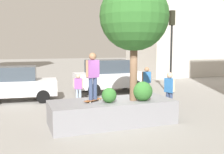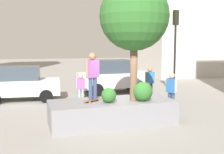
{
  "view_description": "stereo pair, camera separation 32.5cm",
  "coord_description": "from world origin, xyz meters",
  "px_view_note": "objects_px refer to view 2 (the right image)",
  "views": [
    {
      "loc": [
        -3.84,
        -9.22,
        2.9
      ],
      "look_at": [
        -0.47,
        -0.08,
        1.79
      ],
      "focal_mm": 41.76,
      "sensor_mm": 36.0,
      "label": 1
    },
    {
      "loc": [
        -3.54,
        -9.33,
        2.9
      ],
      "look_at": [
        -0.47,
        -0.08,
        1.79
      ],
      "focal_mm": 41.76,
      "sensor_mm": 36.0,
      "label": 2
    }
  ],
  "objects_px": {
    "pedestrian_crossing": "(81,86)",
    "sedan_parked": "(113,76)",
    "skateboarder": "(93,73)",
    "traffic_light_corner": "(175,39)",
    "skateboard": "(93,100)",
    "bystander_watching": "(171,89)",
    "passerby_with_bag": "(150,80)",
    "plaza_tree": "(134,17)",
    "police_car": "(21,83)",
    "planter_ledge": "(112,112)"
  },
  "relations": [
    {
      "from": "skateboard",
      "to": "bystander_watching",
      "type": "bearing_deg",
      "value": 14.18
    },
    {
      "from": "planter_ledge",
      "to": "plaza_tree",
      "type": "bearing_deg",
      "value": -18.68
    },
    {
      "from": "planter_ledge",
      "to": "traffic_light_corner",
      "type": "distance_m",
      "value": 7.41
    },
    {
      "from": "skateboarder",
      "to": "passerby_with_bag",
      "type": "height_order",
      "value": "skateboarder"
    },
    {
      "from": "plaza_tree",
      "to": "sedan_parked",
      "type": "height_order",
      "value": "plaza_tree"
    },
    {
      "from": "pedestrian_crossing",
      "to": "sedan_parked",
      "type": "bearing_deg",
      "value": 41.73
    },
    {
      "from": "sedan_parked",
      "to": "pedestrian_crossing",
      "type": "xyz_separation_m",
      "value": [
        -2.58,
        -2.3,
        -0.2
      ]
    },
    {
      "from": "skateboard",
      "to": "sedan_parked",
      "type": "relative_size",
      "value": 0.17
    },
    {
      "from": "planter_ledge",
      "to": "police_car",
      "type": "bearing_deg",
      "value": 120.86
    },
    {
      "from": "police_car",
      "to": "bystander_watching",
      "type": "height_order",
      "value": "police_car"
    },
    {
      "from": "bystander_watching",
      "to": "police_car",
      "type": "bearing_deg",
      "value": 145.05
    },
    {
      "from": "police_car",
      "to": "pedestrian_crossing",
      "type": "xyz_separation_m",
      "value": [
        3.04,
        -1.43,
        -0.08
      ]
    },
    {
      "from": "plaza_tree",
      "to": "traffic_light_corner",
      "type": "distance_m",
      "value": 6.42
    },
    {
      "from": "skateboard",
      "to": "sedan_parked",
      "type": "xyz_separation_m",
      "value": [
        2.98,
        6.47,
        0.13
      ]
    },
    {
      "from": "traffic_light_corner",
      "to": "passerby_with_bag",
      "type": "bearing_deg",
      "value": 175.29
    },
    {
      "from": "police_car",
      "to": "passerby_with_bag",
      "type": "distance_m",
      "value": 7.26
    },
    {
      "from": "plaza_tree",
      "to": "bystander_watching",
      "type": "xyz_separation_m",
      "value": [
        2.44,
        1.31,
        -3.0
      ]
    },
    {
      "from": "traffic_light_corner",
      "to": "passerby_with_bag",
      "type": "height_order",
      "value": "traffic_light_corner"
    },
    {
      "from": "plaza_tree",
      "to": "passerby_with_bag",
      "type": "distance_m",
      "value": 6.28
    },
    {
      "from": "police_car",
      "to": "pedestrian_crossing",
      "type": "distance_m",
      "value": 3.36
    },
    {
      "from": "passerby_with_bag",
      "to": "bystander_watching",
      "type": "bearing_deg",
      "value": -99.7
    },
    {
      "from": "police_car",
      "to": "pedestrian_crossing",
      "type": "bearing_deg",
      "value": -25.15
    },
    {
      "from": "skateboarder",
      "to": "pedestrian_crossing",
      "type": "height_order",
      "value": "skateboarder"
    },
    {
      "from": "skateboard",
      "to": "traffic_light_corner",
      "type": "distance_m",
      "value": 7.76
    },
    {
      "from": "plaza_tree",
      "to": "skateboarder",
      "type": "bearing_deg",
      "value": 168.39
    },
    {
      "from": "sedan_parked",
      "to": "pedestrian_crossing",
      "type": "distance_m",
      "value": 3.46
    },
    {
      "from": "skateboard",
      "to": "sedan_parked",
      "type": "height_order",
      "value": "sedan_parked"
    },
    {
      "from": "police_car",
      "to": "sedan_parked",
      "type": "height_order",
      "value": "sedan_parked"
    },
    {
      "from": "passerby_with_bag",
      "to": "sedan_parked",
      "type": "bearing_deg",
      "value": 125.39
    },
    {
      "from": "bystander_watching",
      "to": "pedestrian_crossing",
      "type": "bearing_deg",
      "value": 138.16
    },
    {
      "from": "skateboarder",
      "to": "sedan_parked",
      "type": "bearing_deg",
      "value": 65.26
    },
    {
      "from": "skateboarder",
      "to": "traffic_light_corner",
      "type": "bearing_deg",
      "value": 34.66
    },
    {
      "from": "traffic_light_corner",
      "to": "skateboarder",
      "type": "bearing_deg",
      "value": -145.34
    },
    {
      "from": "pedestrian_crossing",
      "to": "traffic_light_corner",
      "type": "bearing_deg",
      "value": 0.17
    },
    {
      "from": "skateboard",
      "to": "traffic_light_corner",
      "type": "relative_size",
      "value": 0.16
    },
    {
      "from": "police_car",
      "to": "traffic_light_corner",
      "type": "height_order",
      "value": "traffic_light_corner"
    },
    {
      "from": "skateboarder",
      "to": "sedan_parked",
      "type": "relative_size",
      "value": 0.38
    },
    {
      "from": "plaza_tree",
      "to": "police_car",
      "type": "xyz_separation_m",
      "value": [
        -4.14,
        5.9,
        -3.07
      ]
    },
    {
      "from": "traffic_light_corner",
      "to": "bystander_watching",
      "type": "relative_size",
      "value": 2.85
    },
    {
      "from": "planter_ledge",
      "to": "passerby_with_bag",
      "type": "xyz_separation_m",
      "value": [
        3.77,
        4.36,
        0.57
      ]
    },
    {
      "from": "pedestrian_crossing",
      "to": "skateboard",
      "type": "bearing_deg",
      "value": -95.52
    },
    {
      "from": "sedan_parked",
      "to": "traffic_light_corner",
      "type": "distance_m",
      "value": 4.48
    },
    {
      "from": "traffic_light_corner",
      "to": "passerby_with_bag",
      "type": "distance_m",
      "value": 2.85
    },
    {
      "from": "skateboard",
      "to": "skateboarder",
      "type": "xyz_separation_m",
      "value": [
        0.0,
        0.0,
        1.03
      ]
    },
    {
      "from": "police_car",
      "to": "sedan_parked",
      "type": "bearing_deg",
      "value": 8.83
    },
    {
      "from": "police_car",
      "to": "passerby_with_bag",
      "type": "xyz_separation_m",
      "value": [
        7.15,
        -1.28,
        0.06
      ]
    },
    {
      "from": "skateboard",
      "to": "skateboarder",
      "type": "bearing_deg",
      "value": 0.0
    },
    {
      "from": "plaza_tree",
      "to": "sedan_parked",
      "type": "relative_size",
      "value": 0.96
    },
    {
      "from": "planter_ledge",
      "to": "traffic_light_corner",
      "type": "height_order",
      "value": "traffic_light_corner"
    },
    {
      "from": "planter_ledge",
      "to": "skateboarder",
      "type": "distance_m",
      "value": 1.7
    }
  ]
}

